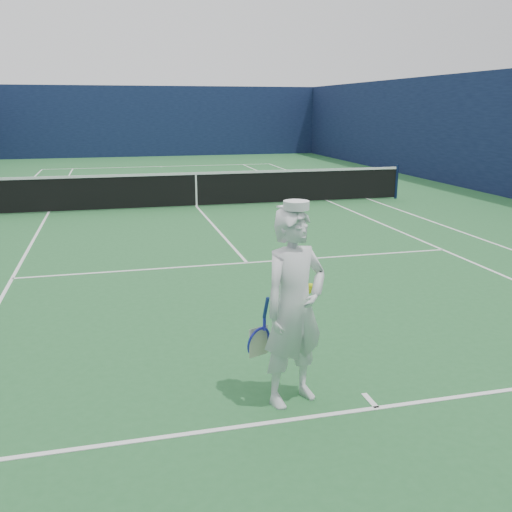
{
  "coord_description": "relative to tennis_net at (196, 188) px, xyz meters",
  "views": [
    {
      "loc": [
        -2.36,
        -16.42,
        2.84
      ],
      "look_at": [
        -0.74,
        -10.02,
        1.11
      ],
      "focal_mm": 40.0,
      "sensor_mm": 36.0,
      "label": 1
    }
  ],
  "objects": [
    {
      "name": "windscreen_fence",
      "position": [
        0.0,
        0.0,
        1.45
      ],
      "size": [
        20.12,
        36.12,
        4.0
      ],
      "color": "#0F193A",
      "rests_on": "ground"
    },
    {
      "name": "tennis_net",
      "position": [
        0.0,
        0.0,
        0.0
      ],
      "size": [
        12.88,
        0.09,
        1.07
      ],
      "color": "#141E4C",
      "rests_on": "ground"
    },
    {
      "name": "ground",
      "position": [
        0.0,
        0.0,
        -0.55
      ],
      "size": [
        80.0,
        80.0,
        0.0
      ],
      "primitive_type": "plane",
      "color": "#256230",
      "rests_on": "ground"
    },
    {
      "name": "tennis_player",
      "position": [
        -0.74,
        -11.52,
        0.43
      ],
      "size": [
        0.9,
        0.69,
        2.01
      ],
      "rotation": [
        0.0,
        0.0,
        0.37
      ],
      "color": "white",
      "rests_on": "ground"
    },
    {
      "name": "court_markings",
      "position": [
        0.0,
        0.0,
        -0.55
      ],
      "size": [
        11.03,
        23.83,
        0.01
      ],
      "color": "white",
      "rests_on": "ground"
    }
  ]
}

